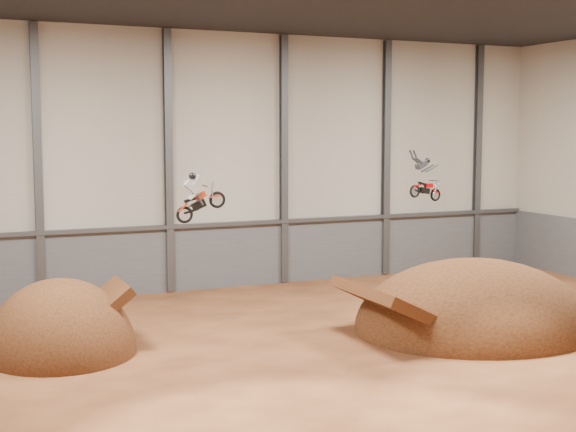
% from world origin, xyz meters
% --- Properties ---
extents(floor, '(40.00, 40.00, 0.00)m').
position_xyz_m(floor, '(0.00, 0.00, 0.00)').
color(floor, '#532A16').
rests_on(floor, ground).
extents(back_wall, '(40.00, 0.10, 14.00)m').
position_xyz_m(back_wall, '(0.00, 15.00, 7.00)').
color(back_wall, '#B8B1A3').
rests_on(back_wall, ground).
extents(lower_band_back, '(39.80, 0.18, 3.50)m').
position_xyz_m(lower_band_back, '(0.00, 14.90, 1.75)').
color(lower_band_back, '#56585E').
rests_on(lower_band_back, ground).
extents(steel_rail, '(39.80, 0.35, 0.20)m').
position_xyz_m(steel_rail, '(0.00, 14.75, 3.55)').
color(steel_rail, '#47494F').
rests_on(steel_rail, lower_band_back).
extents(steel_column_1, '(0.40, 0.36, 13.90)m').
position_xyz_m(steel_column_1, '(-10.00, 14.80, 7.00)').
color(steel_column_1, '#47494F').
rests_on(steel_column_1, ground).
extents(steel_column_2, '(0.40, 0.36, 13.90)m').
position_xyz_m(steel_column_2, '(-3.33, 14.80, 7.00)').
color(steel_column_2, '#47494F').
rests_on(steel_column_2, ground).
extents(steel_column_3, '(0.40, 0.36, 13.90)m').
position_xyz_m(steel_column_3, '(3.33, 14.80, 7.00)').
color(steel_column_3, '#47494F').
rests_on(steel_column_3, ground).
extents(steel_column_4, '(0.40, 0.36, 13.90)m').
position_xyz_m(steel_column_4, '(10.00, 14.80, 7.00)').
color(steel_column_4, '#47494F').
rests_on(steel_column_4, ground).
extents(steel_column_5, '(0.40, 0.36, 13.90)m').
position_xyz_m(steel_column_5, '(16.67, 14.80, 7.00)').
color(steel_column_5, '#47494F').
rests_on(steel_column_5, ground).
extents(takeoff_ramp, '(5.80, 6.69, 5.80)m').
position_xyz_m(takeoff_ramp, '(-10.48, 4.99, 0.00)').
color(takeoff_ramp, '#371B0D').
rests_on(takeoff_ramp, ground).
extents(landing_ramp, '(10.71, 9.47, 6.18)m').
position_xyz_m(landing_ramp, '(6.55, 1.45, 0.00)').
color(landing_ramp, '#371B0D').
rests_on(landing_ramp, ground).
extents(fmx_rider_a, '(2.74, 0.97, 2.59)m').
position_xyz_m(fmx_rider_a, '(-4.85, 4.06, 6.23)').
color(fmx_rider_a, red).
extents(fmx_rider_b, '(2.89, 1.11, 2.53)m').
position_xyz_m(fmx_rider_b, '(5.96, 4.58, 6.55)').
color(fmx_rider_b, '#A90206').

